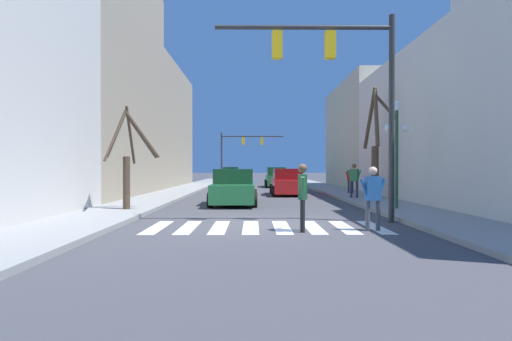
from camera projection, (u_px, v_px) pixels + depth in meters
ground_plane at (266, 224)px, 12.08m from camera, size 240.00×240.00×0.00m
sidewalk_left at (83, 222)px, 12.04m from camera, size 2.64×90.00×0.15m
sidewalk_right at (448, 222)px, 12.12m from camera, size 2.64×90.00×0.15m
building_row_left at (94, 96)px, 23.75m from camera, size 6.00×36.42×13.70m
building_row_right at (430, 126)px, 23.03m from camera, size 6.00×33.49×8.71m
crosswalk_stripes at (266, 227)px, 11.52m from camera, size 6.75×2.60×0.01m
traffic_signal_near at (343, 74)px, 12.47m from camera, size 5.63×0.28×6.51m
traffic_signal_far at (240, 146)px, 45.29m from camera, size 7.12×0.28×5.68m
street_lamp_right_corner at (397, 132)px, 15.41m from camera, size 0.95×0.36×4.14m
car_parked_left_near at (231, 175)px, 46.95m from camera, size 2.19×4.55×1.79m
car_parked_right_near at (287, 183)px, 25.08m from camera, size 2.09×4.50×1.66m
car_parked_right_mid at (276, 178)px, 35.46m from camera, size 1.96×4.81×1.75m
car_at_intersection at (234, 188)px, 18.68m from camera, size 2.16×4.71×1.66m
pedestrian_waiting_at_curb at (303, 191)px, 10.76m from camera, size 0.28×0.79×1.83m
pedestrian_crossing_street at (354, 178)px, 20.93m from camera, size 0.69×0.49×1.78m
pedestrian_on_left_sidewalk at (373, 193)px, 10.88m from camera, size 0.76×0.29×1.75m
pedestrian_on_right_sidewalk at (351, 177)px, 24.92m from camera, size 0.69×0.31×1.62m
street_tree_right_mid at (129, 159)px, 15.18m from camera, size 2.00×2.17×3.94m
street_tree_left_mid at (377, 146)px, 20.76m from camera, size 2.29×3.24×5.82m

